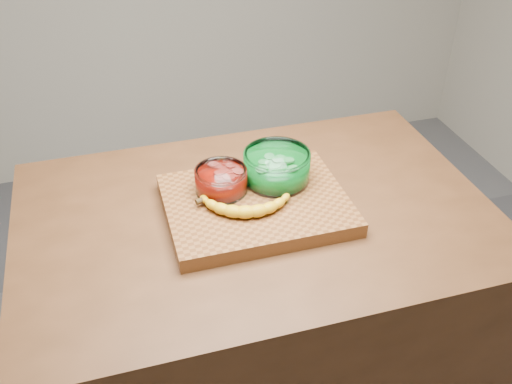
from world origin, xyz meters
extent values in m
cube|color=#4D2D17|center=(0.00, 0.00, 0.45)|extent=(1.20, 0.80, 0.90)
cube|color=brown|center=(0.00, 0.00, 0.92)|extent=(0.45, 0.35, 0.04)
cylinder|color=white|center=(-0.07, 0.06, 0.97)|extent=(0.13, 0.13, 0.06)
cylinder|color=#AE1307|center=(-0.07, 0.06, 0.96)|extent=(0.11, 0.11, 0.04)
cylinder|color=#DC5245|center=(-0.07, 0.06, 0.99)|extent=(0.10, 0.10, 0.02)
cylinder|color=white|center=(0.08, 0.07, 0.98)|extent=(0.17, 0.17, 0.08)
cylinder|color=#0D9B2A|center=(0.08, 0.07, 0.97)|extent=(0.15, 0.15, 0.05)
cylinder|color=#71F07E|center=(0.08, 0.07, 1.00)|extent=(0.14, 0.14, 0.02)
camera|label=1|loc=(-0.32, -1.10, 1.79)|focal=40.00mm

